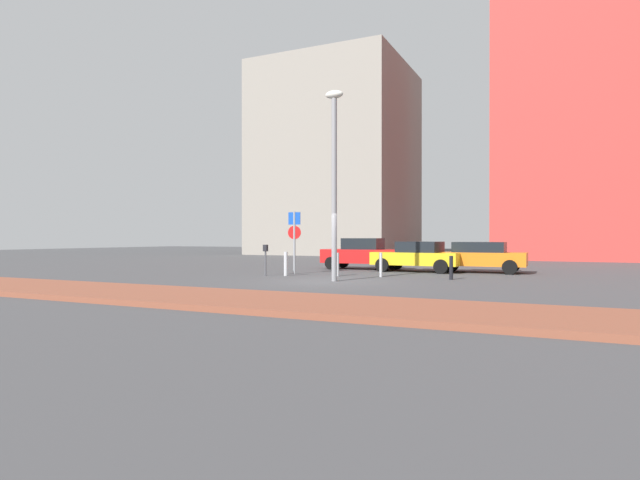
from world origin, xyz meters
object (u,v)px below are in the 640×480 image
object	(u,v)px
parking_sign_post	(294,235)
parking_meter	(266,255)
traffic_bollard_far	(451,268)
traffic_bollard_mid	(381,265)
traffic_bollard_near	(337,264)
parked_car_orange	(479,256)
traffic_bollard_edge	(286,264)
parked_car_yellow	(418,256)
street_lamp	(334,169)
parked_car_red	(362,253)

from	to	relation	value
parking_sign_post	parking_meter	world-z (taller)	parking_sign_post
parking_meter	traffic_bollard_far	world-z (taller)	parking_meter
traffic_bollard_mid	traffic_bollard_near	bearing A→B (deg)	-168.54
parked_car_orange	parking_meter	xyz separation A→B (m)	(-7.86, -5.93, 0.10)
parking_meter	traffic_bollard_edge	world-z (taller)	parking_meter
parked_car_yellow	parking_meter	distance (m)	7.40
parking_sign_post	traffic_bollard_far	world-z (taller)	parking_sign_post
parking_sign_post	traffic_bollard_near	size ratio (longest dim) A/B	2.84
parked_car_yellow	parking_sign_post	bearing A→B (deg)	-141.09
street_lamp	parking_sign_post	bearing A→B (deg)	138.09
parked_car_orange	street_lamp	distance (m)	8.98
parked_car_red	parked_car_orange	xyz separation A→B (m)	(5.77, -0.09, -0.05)
traffic_bollard_mid	parking_meter	bearing A→B (deg)	-162.98
traffic_bollard_edge	parked_car_orange	bearing A→B (deg)	38.49
parked_car_orange	traffic_bollard_edge	distance (m)	9.02
traffic_bollard_near	traffic_bollard_mid	size ratio (longest dim) A/B	0.98
street_lamp	traffic_bollard_near	size ratio (longest dim) A/B	7.20
traffic_bollard_near	traffic_bollard_edge	world-z (taller)	traffic_bollard_edge
traffic_bollard_near	traffic_bollard_far	xyz separation A→B (m)	(4.66, 0.19, -0.03)
parked_car_red	traffic_bollard_far	size ratio (longest dim) A/B	4.42
traffic_bollard_mid	traffic_bollard_far	bearing A→B (deg)	-3.50
parked_car_yellow	traffic_bollard_near	bearing A→B (deg)	-118.62
parking_sign_post	traffic_bollard_edge	size ratio (longest dim) A/B	2.73
parked_car_yellow	traffic_bollard_far	world-z (taller)	parked_car_yellow
parking_meter	traffic_bollard_mid	bearing A→B (deg)	17.02
parking_meter	traffic_bollard_far	size ratio (longest dim) A/B	1.44
street_lamp	parked_car_orange	bearing A→B (deg)	60.26
street_lamp	traffic_bollard_mid	distance (m)	4.62
parked_car_red	street_lamp	distance (m)	8.20
traffic_bollard_mid	traffic_bollard_far	distance (m)	2.88
parked_car_orange	parking_sign_post	xyz separation A→B (m)	(-7.32, -4.35, 0.99)
parked_car_red	traffic_bollard_far	bearing A→B (deg)	-41.46
parked_car_red	parked_car_yellow	size ratio (longest dim) A/B	0.95
parked_car_orange	parking_meter	size ratio (longest dim) A/B	3.19
parked_car_red	traffic_bollard_mid	distance (m)	5.26
traffic_bollard_far	traffic_bollard_edge	xyz separation A→B (m)	(-6.70, -0.92, 0.05)
traffic_bollard_far	traffic_bollard_near	bearing A→B (deg)	-177.71
traffic_bollard_near	parked_car_yellow	bearing A→B (deg)	61.38
traffic_bollard_near	street_lamp	bearing A→B (deg)	-69.05
traffic_bollard_near	traffic_bollard_far	size ratio (longest dim) A/B	1.07
parked_car_yellow	traffic_bollard_edge	xyz separation A→B (m)	(-4.36, -4.99, -0.23)
parking_sign_post	traffic_bollard_mid	world-z (taller)	parking_sign_post
parked_car_red	parking_sign_post	size ratio (longest dim) A/B	1.46
parking_sign_post	parking_meter	bearing A→B (deg)	-108.82
traffic_bollard_mid	parked_car_red	bearing A→B (deg)	118.82
parking_meter	traffic_bollard_near	bearing A→B (deg)	20.37
traffic_bollard_far	parking_meter	bearing A→B (deg)	-170.61
parked_car_yellow	traffic_bollard_near	xyz separation A→B (m)	(-2.32, -4.26, -0.25)
street_lamp	traffic_bollard_far	xyz separation A→B (m)	(3.77, 2.53, -3.68)
parked_car_red	parking_sign_post	distance (m)	4.80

